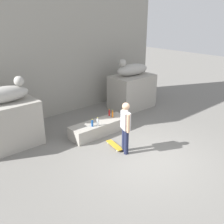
% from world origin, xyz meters
% --- Properties ---
extents(ground_plane, '(40.00, 40.00, 0.00)m').
position_xyz_m(ground_plane, '(0.00, 0.00, 0.00)').
color(ground_plane, slate).
extents(facade_wall, '(10.52, 0.60, 6.78)m').
position_xyz_m(facade_wall, '(0.00, 5.13, 3.39)').
color(facade_wall, '#9A978D').
rests_on(facade_wall, ground_plane).
extents(pedestal_left, '(1.94, 1.29, 1.52)m').
position_xyz_m(pedestal_left, '(-2.84, 3.41, 0.76)').
color(pedestal_left, '#A39E93').
rests_on(pedestal_left, ground_plane).
extents(pedestal_right, '(1.94, 1.29, 1.52)m').
position_xyz_m(pedestal_right, '(2.84, 3.41, 0.76)').
color(pedestal_right, '#A39E93').
rests_on(pedestal_right, ground_plane).
extents(statue_reclining_left, '(1.64, 0.68, 0.78)m').
position_xyz_m(statue_reclining_left, '(-2.81, 3.41, 1.80)').
color(statue_reclining_left, '#ACA9A2').
rests_on(statue_reclining_left, pedestal_left).
extents(statue_reclining_right, '(1.66, 0.77, 0.78)m').
position_xyz_m(statue_reclining_right, '(2.81, 3.42, 1.80)').
color(statue_reclining_right, '#ACA9A2').
rests_on(statue_reclining_right, pedestal_right).
extents(ledge_block, '(2.30, 0.72, 0.46)m').
position_xyz_m(ledge_block, '(0.00, 2.20, 0.23)').
color(ledge_block, '#A39E93').
rests_on(ledge_block, ground_plane).
extents(skater, '(0.32, 0.51, 1.67)m').
position_xyz_m(skater, '(-0.25, 0.59, 0.92)').
color(skater, '#1E233F').
rests_on(skater, ground_plane).
extents(skateboard, '(0.34, 0.82, 0.08)m').
position_xyz_m(skateboard, '(-0.28, 1.06, 0.06)').
color(skateboard, gold).
rests_on(skateboard, ground_plane).
extents(bottle_red, '(0.06, 0.06, 0.27)m').
position_xyz_m(bottle_red, '(0.65, 2.42, 0.57)').
color(bottle_red, red).
rests_on(bottle_red, ledge_block).
extents(bottle_clear, '(0.07, 0.07, 0.31)m').
position_xyz_m(bottle_clear, '(-0.26, 1.98, 0.58)').
color(bottle_clear, silver).
rests_on(bottle_clear, ledge_block).
extents(bottle_orange, '(0.06, 0.06, 0.29)m').
position_xyz_m(bottle_orange, '(0.64, 2.22, 0.58)').
color(bottle_orange, orange).
rests_on(bottle_orange, ledge_block).
extents(bottle_blue, '(0.07, 0.07, 0.27)m').
position_xyz_m(bottle_blue, '(-0.44, 2.05, 0.57)').
color(bottle_blue, '#194C99').
rests_on(bottle_blue, ledge_block).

